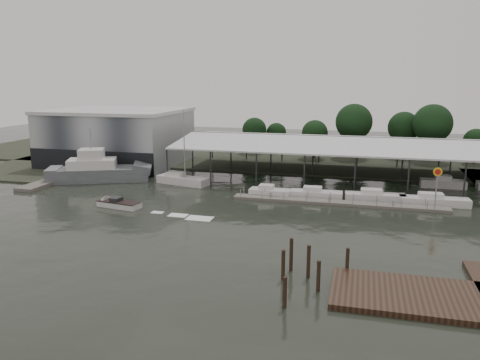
% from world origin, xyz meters
% --- Properties ---
extents(ground, '(200.00, 200.00, 0.00)m').
position_xyz_m(ground, '(0.00, 0.00, 0.00)').
color(ground, '#232921').
rests_on(ground, ground).
extents(land_strip_far, '(140.00, 30.00, 0.30)m').
position_xyz_m(land_strip_far, '(0.00, 42.00, 0.10)').
color(land_strip_far, '#353A2C').
rests_on(land_strip_far, ground).
extents(land_strip_west, '(20.00, 40.00, 0.30)m').
position_xyz_m(land_strip_west, '(-40.00, 30.00, 0.10)').
color(land_strip_west, '#353A2C').
rests_on(land_strip_west, ground).
extents(storage_warehouse, '(24.50, 20.50, 10.50)m').
position_xyz_m(storage_warehouse, '(-28.00, 29.94, 5.29)').
color(storage_warehouse, '#AAB0B5').
rests_on(storage_warehouse, ground).
extents(covered_boat_shed, '(58.24, 24.00, 6.96)m').
position_xyz_m(covered_boat_shed, '(17.00, 28.00, 6.13)').
color(covered_boat_shed, white).
rests_on(covered_boat_shed, ground).
extents(trawler_dock, '(3.00, 18.00, 0.50)m').
position_xyz_m(trawler_dock, '(-30.00, 14.00, 0.25)').
color(trawler_dock, slate).
rests_on(trawler_dock, ground).
extents(floating_dock, '(28.00, 2.00, 1.40)m').
position_xyz_m(floating_dock, '(15.00, 10.00, 0.20)').
color(floating_dock, slate).
rests_on(floating_dock, ground).
extents(shell_fuel_sign, '(1.10, 0.18, 5.55)m').
position_xyz_m(shell_fuel_sign, '(27.00, 9.99, 3.93)').
color(shell_fuel_sign, gray).
rests_on(shell_fuel_sign, ground).
extents(boardwalk_platform, '(15.00, 12.00, 0.50)m').
position_xyz_m(boardwalk_platform, '(24.55, -15.27, 0.20)').
color(boardwalk_platform, '#3B2618').
rests_on(boardwalk_platform, ground).
extents(grey_trawler, '(16.99, 11.06, 8.84)m').
position_xyz_m(grey_trawler, '(-23.32, 15.13, 1.58)').
color(grey_trawler, slate).
rests_on(grey_trawler, ground).
extents(white_sailboat, '(8.88, 4.56, 11.82)m').
position_xyz_m(white_sailboat, '(-9.37, 16.13, 0.65)').
color(white_sailboat, silver).
rests_on(white_sailboat, ground).
extents(speedboat_underway, '(17.40, 4.93, 2.00)m').
position_xyz_m(speedboat_underway, '(-12.74, 1.49, 0.39)').
color(speedboat_underway, silver).
rests_on(speedboat_underway, ground).
extents(moored_cruiser_0, '(5.82, 2.39, 1.70)m').
position_xyz_m(moored_cruiser_0, '(5.48, 11.94, 0.61)').
color(moored_cruiser_0, silver).
rests_on(moored_cruiser_0, ground).
extents(moored_cruiser_1, '(7.20, 2.37, 1.70)m').
position_xyz_m(moored_cruiser_1, '(11.89, 12.44, 0.61)').
color(moored_cruiser_1, silver).
rests_on(moored_cruiser_1, ground).
extents(moored_cruiser_2, '(8.07, 2.79, 1.70)m').
position_xyz_m(moored_cruiser_2, '(19.77, 13.04, 0.61)').
color(moored_cruiser_2, silver).
rests_on(moored_cruiser_2, ground).
extents(moored_cruiser_3, '(8.85, 2.69, 1.70)m').
position_xyz_m(moored_cruiser_3, '(27.25, 12.74, 0.61)').
color(moored_cruiser_3, silver).
rests_on(moored_cruiser_3, ground).
extents(mooring_pilings, '(5.41, 8.00, 3.54)m').
position_xyz_m(mooring_pilings, '(13.79, -15.12, 0.99)').
color(mooring_pilings, '#312318').
rests_on(mooring_pilings, ground).
extents(horizon_tree_line, '(68.95, 11.51, 11.38)m').
position_xyz_m(horizon_tree_line, '(23.78, 48.21, 6.36)').
color(horizon_tree_line, '#322116').
rests_on(horizon_tree_line, ground).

